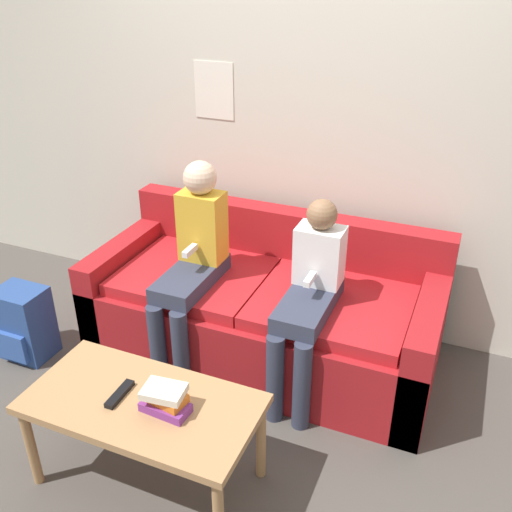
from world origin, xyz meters
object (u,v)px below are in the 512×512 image
at_px(couch, 265,311).
at_px(backpack, 24,324).
at_px(tv_remote, 120,394).
at_px(person_right, 309,295).
at_px(coffee_table, 143,410).
at_px(person_left, 192,258).

xyz_separation_m(couch, backpack, (-1.27, -0.56, -0.07)).
bearing_deg(couch, tv_remote, -101.78).
xyz_separation_m(person_right, backpack, (-1.59, -0.35, -0.37)).
xyz_separation_m(person_right, tv_remote, (-0.55, -0.86, -0.12)).
height_order(coffee_table, tv_remote, tv_remote).
xyz_separation_m(couch, tv_remote, (-0.22, -1.07, 0.18)).
height_order(couch, tv_remote, couch).
relative_size(tv_remote, backpack, 0.39).
bearing_deg(person_left, couch, 28.76).
relative_size(coffee_table, backpack, 2.26).
relative_size(person_left, tv_remote, 6.75).
distance_m(couch, tv_remote, 1.11).
xyz_separation_m(person_left, person_right, (0.67, -0.02, -0.06)).
bearing_deg(person_right, couch, 146.80).
relative_size(person_right, tv_remote, 6.12).
bearing_deg(person_right, person_left, 178.30).
xyz_separation_m(coffee_table, backpack, (-1.14, 0.50, -0.19)).
bearing_deg(coffee_table, couch, 83.29).
height_order(coffee_table, person_right, person_right).
xyz_separation_m(couch, person_right, (0.32, -0.21, 0.31)).
bearing_deg(backpack, coffee_table, -23.66).
distance_m(coffee_table, person_right, 0.98).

